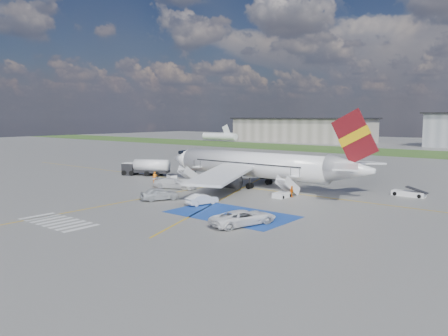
{
  "coord_description": "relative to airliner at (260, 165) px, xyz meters",
  "views": [
    {
      "loc": [
        39.24,
        -41.49,
        10.75
      ],
      "look_at": [
        0.28,
        6.75,
        3.5
      ],
      "focal_mm": 35.0,
      "sensor_mm": 36.0,
      "label": 1
    }
  ],
  "objects": [
    {
      "name": "ground",
      "position": [
        -1.51,
        -14.0,
        -3.39
      ],
      "size": [
        400.0,
        400.0,
        0.0
      ],
      "primitive_type": "plane",
      "color": "#60605E",
      "rests_on": "ground"
    },
    {
      "name": "grass_strip",
      "position": [
        -1.51,
        81.0,
        -3.39
      ],
      "size": [
        400.0,
        30.0,
        0.01
      ],
      "primitive_type": "cube",
      "color": "#2D4C1E",
      "rests_on": "ground"
    },
    {
      "name": "taxiway_line_main",
      "position": [
        -1.51,
        -2.0,
        -3.39
      ],
      "size": [
        120.0,
        0.2,
        0.01
      ],
      "primitive_type": "cube",
      "color": "gold",
      "rests_on": "ground"
    },
    {
      "name": "taxiway_line_cross",
      "position": [
        -6.51,
        -24.0,
        -3.39
      ],
      "size": [
        0.2,
        60.0,
        0.01
      ],
      "primitive_type": "cube",
      "color": "gold",
      "rests_on": "ground"
    },
    {
      "name": "taxiway_line_diag",
      "position": [
        -1.51,
        -2.0,
        -3.39
      ],
      "size": [
        20.71,
        56.45,
        0.01
      ],
      "primitive_type": "cube",
      "rotation": [
        0.0,
        0.0,
        0.35
      ],
      "color": "gold",
      "rests_on": "ground"
    },
    {
      "name": "staging_box",
      "position": [
        8.49,
        -18.0,
        -3.39
      ],
      "size": [
        14.0,
        8.0,
        0.01
      ],
      "primitive_type": "cube",
      "color": "navy",
      "rests_on": "ground"
    },
    {
      "name": "crosswalk",
      "position": [
        -3.31,
        -32.0,
        -3.39
      ],
      "size": [
        9.0,
        4.0,
        0.01
      ],
      "color": "silver",
      "rests_on": "ground"
    },
    {
      "name": "terminal_west",
      "position": [
        -56.51,
        116.0,
        1.61
      ],
      "size": [
        60.0,
        22.0,
        10.0
      ],
      "primitive_type": "cube",
      "color": "gray",
      "rests_on": "ground"
    },
    {
      "name": "airliner",
      "position": [
        0.0,
        0.0,
        0.0
      ],
      "size": [
        36.81,
        32.95,
        11.92
      ],
      "color": "white",
      "rests_on": "ground"
    },
    {
      "name": "airstairs_fwd",
      "position": [
        -11.01,
        -5.3,
        -2.77
      ],
      "size": [
        1.9,
        5.2,
        3.6
      ],
      "color": "white",
      "rests_on": "ground"
    },
    {
      "name": "airstairs_aft",
      "position": [
        7.49,
        -5.3,
        -2.77
      ],
      "size": [
        1.9,
        5.2,
        3.6
      ],
      "color": "white",
      "rests_on": "ground"
    },
    {
      "name": "fuel_tanker",
      "position": [
        -23.78,
        -2.26,
        -2.13
      ],
      "size": [
        8.99,
        5.72,
        3.01
      ],
      "rotation": [
        0.0,
        0.0,
        0.42
      ],
      "color": "black",
      "rests_on": "ground"
    },
    {
      "name": "gpu_cart",
      "position": [
        -12.83,
        -6.34,
        -2.7
      ],
      "size": [
        2.13,
        1.79,
        1.53
      ],
      "rotation": [
        0.0,
        0.0,
        -0.42
      ],
      "color": "white",
      "rests_on": "ground"
    },
    {
      "name": "belt_loader",
      "position": [
        20.49,
        6.01,
        -3.05
      ],
      "size": [
        4.63,
        1.83,
        1.38
      ],
      "rotation": [
        0.0,
        0.0,
        -0.03
      ],
      "color": "white",
      "rests_on": "ground"
    },
    {
      "name": "car_silver_a",
      "position": [
        -3.97,
        -17.22,
        -2.55
      ],
      "size": [
        3.97,
        5.29,
        1.68
      ],
      "primitive_type": "imported",
      "rotation": [
        0.0,
        0.0,
        2.68
      ],
      "color": "#B5B8BC",
      "rests_on": "ground"
    },
    {
      "name": "car_silver_b",
      "position": [
        2.36,
        -16.03,
        -2.7
      ],
      "size": [
        2.33,
        4.41,
        1.38
      ],
      "primitive_type": "imported",
      "rotation": [
        0.0,
        0.0,
        2.93
      ],
      "color": "silver",
      "rests_on": "ground"
    },
    {
      "name": "van_white_a",
      "position": [
        12.42,
        -21.0,
        -2.36
      ],
      "size": [
        3.99,
        5.98,
        2.06
      ],
      "primitive_type": "imported",
      "rotation": [
        0.0,
        0.0,
        2.85
      ],
      "color": "white",
      "rests_on": "ground"
    },
    {
      "name": "van_white_b",
      "position": [
        -9.06,
        -9.38,
        -2.37
      ],
      "size": [
        5.59,
        3.37,
        2.04
      ],
      "primitive_type": "imported",
      "rotation": [
        0.0,
        0.0,
        1.83
      ],
      "color": "silver",
      "rests_on": "ground"
    },
    {
      "name": "crew_fwd",
      "position": [
        -15.25,
        -7.86,
        -2.43
      ],
      "size": [
        0.82,
        0.82,
        1.92
      ],
      "primitive_type": "imported",
      "rotation": [
        0.0,
        0.0,
        0.79
      ],
      "color": "orange",
      "rests_on": "ground"
    },
    {
      "name": "crew_nose",
      "position": [
        -13.58,
        -0.79,
        -2.5
      ],
      "size": [
        1.09,
        1.07,
        1.78
      ],
      "primitive_type": "imported",
      "rotation": [
        0.0,
        0.0,
        -0.7
      ],
      "color": "orange",
      "rests_on": "ground"
    },
    {
      "name": "crew_aft",
      "position": [
        8.38,
        -4.59,
        -2.62
      ],
      "size": [
        0.43,
        0.92,
        1.54
      ],
      "primitive_type": "imported",
      "rotation": [
        0.0,
        0.0,
        1.63
      ],
      "color": "orange",
      "rests_on": "ground"
    }
  ]
}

